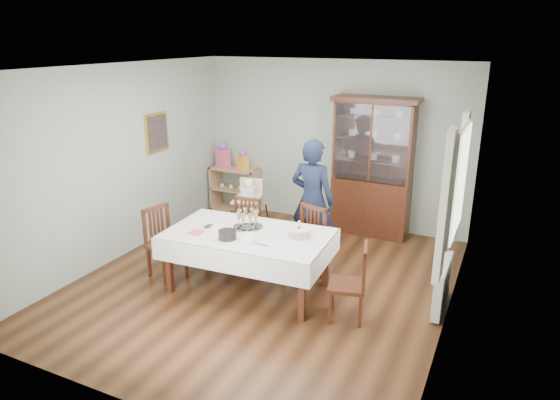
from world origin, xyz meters
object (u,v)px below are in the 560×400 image
Objects in this scene: china_cabinet at (373,165)px; chair_end_right at (348,297)px; sideboard at (235,189)px; champagne_tray at (248,223)px; gift_bag_pink at (223,156)px; woman at (312,201)px; chair_end_left at (166,256)px; chair_far_left at (244,246)px; birthday_cake at (299,233)px; high_chair at (250,221)px; gift_bag_orange at (243,161)px; dining_table at (249,261)px; chair_far_right at (304,258)px.

china_cabinet reaches higher than chair_end_right.
sideboard is 4.00m from chair_end_right.
sideboard is at bearing 123.60° from champagne_tray.
china_cabinet is 2.73m from gift_bag_pink.
chair_end_right is 1.73m from woman.
china_cabinet is 2.33× the size of chair_end_left.
woman is (0.78, 0.57, 0.60)m from chair_far_left.
chair_far_left is 1.27m from birthday_cake.
champagne_tray is (1.08, 0.28, 0.55)m from chair_end_left.
woman is 1.09m from high_chair.
woman reaches higher than gift_bag_orange.
dining_table is at bearing -62.36° from chair_far_left.
chair_far_left is 2.28m from gift_bag_orange.
chair_far_left is at bearing -165.29° from chair_far_right.
dining_table is 1.92× the size of high_chair.
high_chair is 3.15× the size of gift_bag_orange.
dining_table is 2.20× the size of chair_end_left.
woman is 1.13m from champagne_tray.
gift_bag_pink reaches higher than birthday_cake.
china_cabinet is 2.13m from chair_far_right.
chair_end_left is at bearing -79.33° from sideboard.
dining_table is at bearing -114.68° from chair_far_right.
dining_table is 0.74m from chair_far_left.
chair_far_right reaches higher than dining_table.
chair_far_left is at bearing -78.73° from high_chair.
china_cabinet reaches higher than sideboard.
gift_bag_orange is (-2.10, 2.38, 0.13)m from birthday_cake.
high_chair is (-0.99, -0.01, -0.45)m from woman.
chair_end_right is at bearing -39.22° from gift_bag_pink.
sideboard is 0.58m from gift_bag_orange.
chair_far_left is 0.80m from champagne_tray.
high_chair reaches higher than chair_far_right.
woman reaches higher than dining_table.
woman is at bearing 120.26° from chair_far_right.
woman is at bearing -30.40° from gift_bag_pink.
chair_end_left is at bearing -171.39° from birthday_cake.
chair_far_left is 1.89m from chair_end_right.
gift_bag_pink is at bearing -174.98° from sideboard.
sideboard is at bearing 155.18° from chair_far_right.
gift_bag_orange is at bearing 153.03° from chair_far_right.
china_cabinet is at bearing 175.76° from chair_end_right.
chair_far_right is 1.81m from chair_end_left.
gift_bag_orange reaches higher than sideboard.
champagne_tray reaches higher than sideboard.
woman is at bearing 103.64° from birthday_cake.
birthday_cake is at bearing -124.38° from chair_end_right.
gift_bag_orange reaches higher than champagne_tray.
high_chair is 1.68m from birthday_cake.
high_chair reaches higher than chair_end_left.
champagne_tray reaches higher than chair_end_right.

